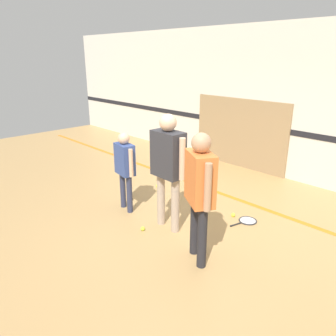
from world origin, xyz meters
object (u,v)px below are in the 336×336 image
racket_second_spare (198,194)px  tennis_ball_near_instructor (143,229)px  tennis_ball_by_spare_racket (233,215)px  tennis_ball_stray_right (158,186)px  person_student_left (125,163)px  person_student_right (200,185)px  tennis_ball_stray_left (203,213)px  person_instructor (168,160)px  racket_spare_on_floor (247,221)px

racket_second_spare → tennis_ball_near_instructor: size_ratio=7.47×
tennis_ball_by_spare_racket → tennis_ball_stray_right: bearing=-178.4°
person_student_left → tennis_ball_stray_right: size_ratio=20.72×
person_student_right → tennis_ball_stray_right: person_student_right is taller
person_student_right → tennis_ball_stray_left: 1.65m
person_student_right → tennis_ball_by_spare_racket: bearing=-43.1°
tennis_ball_stray_left → person_student_left: bearing=-142.5°
person_student_right → tennis_ball_stray_right: bearing=0.9°
racket_second_spare → tennis_ball_by_spare_racket: 1.04m
tennis_ball_near_instructor → tennis_ball_by_spare_racket: size_ratio=1.00×
person_student_right → racket_second_spare: bearing=-18.0°
tennis_ball_stray_right → racket_second_spare: bearing=21.4°
person_instructor → person_student_left: (-0.95, -0.08, -0.25)m
racket_second_spare → tennis_ball_by_spare_racket: bearing=25.3°
person_instructor → person_student_right: 0.93m
tennis_ball_by_spare_racket → tennis_ball_stray_right: (-1.82, -0.05, 0.00)m
person_student_right → racket_second_spare: 2.36m
person_instructor → tennis_ball_stray_left: size_ratio=26.94×
person_instructor → tennis_ball_by_spare_racket: size_ratio=26.94×
racket_second_spare → tennis_ball_near_instructor: (0.32, -1.65, 0.02)m
tennis_ball_stray_left → racket_second_spare: bearing=137.0°
racket_second_spare → person_student_right: bearing=-8.9°
racket_spare_on_floor → tennis_ball_stray_right: bearing=-74.0°
person_student_left → tennis_ball_stray_left: size_ratio=20.72×
tennis_ball_near_instructor → tennis_ball_stray_left: 1.12m
person_student_left → racket_second_spare: person_student_left is taller
tennis_ball_stray_right → person_student_right: bearing=-30.2°
racket_second_spare → tennis_ball_stray_right: 0.87m
person_student_left → racket_second_spare: size_ratio=2.77×
person_instructor → tennis_ball_stray_right: bearing=145.4°
person_instructor → tennis_ball_stray_right: 1.95m
racket_second_spare → tennis_ball_stray_left: (0.61, -0.56, 0.02)m
tennis_ball_by_spare_racket → tennis_ball_stray_left: (-0.40, -0.30, 0.00)m
person_student_left → tennis_ball_stray_right: (-0.37, 1.05, -0.81)m
person_student_right → racket_spare_on_floor: (-0.12, 1.35, -1.04)m
person_instructor → tennis_ball_near_instructor: size_ratio=26.94×
person_student_right → person_student_left: bearing=24.1°
person_instructor → tennis_ball_by_spare_racket: person_instructor is taller
person_instructor → racket_spare_on_floor: person_instructor is taller
racket_spare_on_floor → person_instructor: bearing=-22.0°
racket_spare_on_floor → tennis_ball_stray_left: 0.73m
person_student_left → tennis_ball_by_spare_racket: size_ratio=20.72×
tennis_ball_near_instructor → tennis_ball_stray_left: same height
person_student_right → tennis_ball_near_instructor: person_student_right is taller
tennis_ball_near_instructor → tennis_ball_by_spare_racket: bearing=63.4°
person_student_left → racket_second_spare: (0.45, 1.37, -0.84)m
tennis_ball_near_instructor → racket_second_spare: bearing=100.9°
tennis_ball_stray_left → tennis_ball_stray_right: (-1.42, 0.25, 0.00)m
tennis_ball_by_spare_racket → person_student_left: bearing=-142.8°
racket_second_spare → tennis_ball_stray_left: tennis_ball_stray_left is taller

